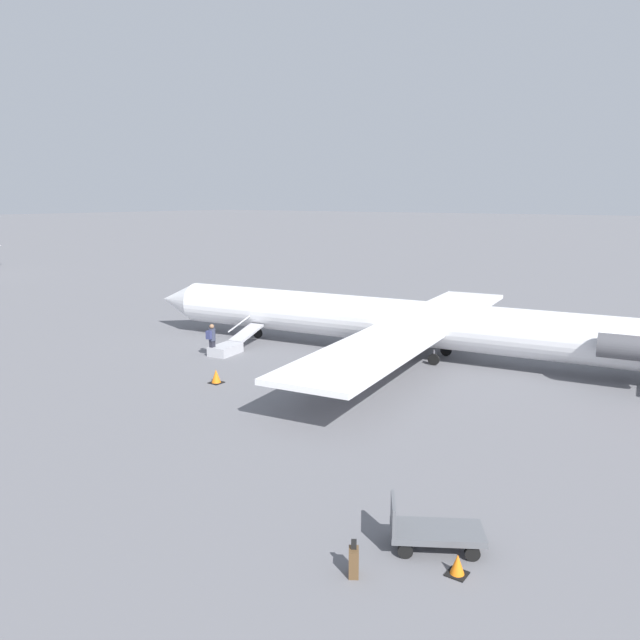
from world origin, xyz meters
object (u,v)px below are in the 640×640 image
(passenger, at_px, (212,338))
(suitcase, at_px, (354,562))
(boarding_stairs, at_px, (230,346))
(luggage_cart, at_px, (432,531))
(airplane_main, at_px, (409,322))

(passenger, bearing_deg, suitcase, -133.85)
(passenger, bearing_deg, boarding_stairs, -16.40)
(suitcase, bearing_deg, luggage_cart, -115.19)
(passenger, distance_m, suitcase, 20.57)
(passenger, height_order, luggage_cart, passenger)
(boarding_stairs, xyz_separation_m, passenger, (0.18, 1.16, 0.64))
(passenger, distance_m, luggage_cart, 20.25)
(boarding_stairs, distance_m, suitcase, 21.12)
(boarding_stairs, xyz_separation_m, luggage_cart, (-17.31, 11.35, 0.10))
(boarding_stairs, distance_m, passenger, 1.34)
(airplane_main, xyz_separation_m, boarding_stairs, (8.29, 4.85, -1.49))
(passenger, xyz_separation_m, luggage_cart, (-17.49, 10.19, -0.54))
(luggage_cart, height_order, suitcase, luggage_cart)
(airplane_main, height_order, suitcase, airplane_main)
(airplane_main, height_order, luggage_cart, airplane_main)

